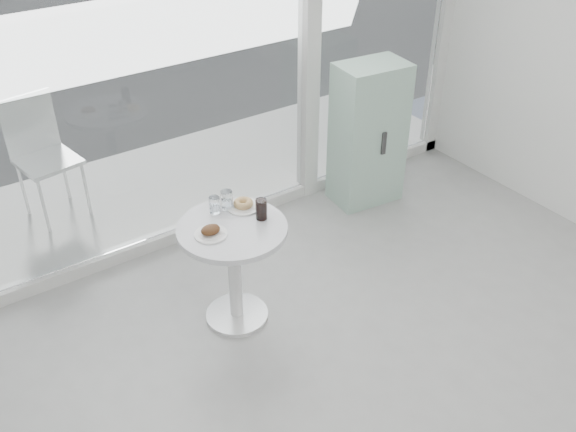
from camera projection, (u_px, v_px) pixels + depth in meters
storefront at (217, 23)px, 4.62m from camera, size 5.00×0.14×3.00m
main_table at (234, 254)px, 4.24m from camera, size 0.72×0.72×0.77m
patio_deck at (180, 181)px, 6.07m from camera, size 5.60×1.60×0.05m
mint_cabinet at (368, 134)px, 5.53m from camera, size 0.62×0.45×1.26m
patio_chair at (41, 150)px, 5.28m from camera, size 0.51×0.51×1.03m
plate_fritter at (211, 231)px, 4.03m from camera, size 0.21×0.21×0.07m
plate_donut at (243, 205)px, 4.30m from camera, size 0.23×0.23×0.05m
water_tumbler_a at (215, 206)px, 4.23m from camera, size 0.07×0.07×0.12m
water_tumbler_b at (227, 201)px, 4.27m from camera, size 0.08×0.08×0.13m
cola_glass at (261, 210)px, 4.16m from camera, size 0.08×0.08×0.14m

